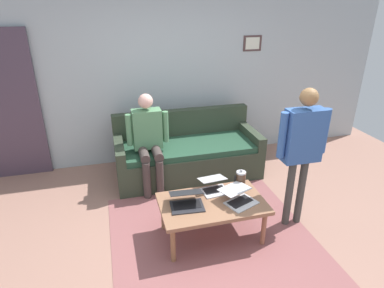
{
  "coord_description": "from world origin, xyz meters",
  "views": [
    {
      "loc": [
        0.89,
        2.63,
        2.37
      ],
      "look_at": [
        -0.02,
        -0.78,
        0.8
      ],
      "focal_mm": 30.68,
      "sensor_mm": 36.0,
      "label": 1
    }
  ],
  "objects_px": {
    "laptop_center": "(239,198)",
    "person_standing": "(302,142)",
    "laptop_left": "(187,201)",
    "laptop_right": "(214,187)",
    "interior_door": "(8,107)",
    "person_seated": "(148,137)",
    "french_press": "(241,180)",
    "coffee_table": "(212,206)",
    "couch": "(187,154)"
  },
  "relations": [
    {
      "from": "laptop_left",
      "to": "laptop_right",
      "type": "relative_size",
      "value": 1.09
    },
    {
      "from": "laptop_left",
      "to": "person_seated",
      "type": "xyz_separation_m",
      "value": [
        0.21,
        -1.21,
        0.24
      ]
    },
    {
      "from": "laptop_center",
      "to": "person_seated",
      "type": "relative_size",
      "value": 0.33
    },
    {
      "from": "french_press",
      "to": "laptop_right",
      "type": "bearing_deg",
      "value": -10.74
    },
    {
      "from": "laptop_left",
      "to": "french_press",
      "type": "height_order",
      "value": "french_press"
    },
    {
      "from": "interior_door",
      "to": "person_standing",
      "type": "bearing_deg",
      "value": 147.55
    },
    {
      "from": "couch",
      "to": "laptop_center",
      "type": "distance_m",
      "value": 1.53
    },
    {
      "from": "couch",
      "to": "coffee_table",
      "type": "xyz_separation_m",
      "value": [
        0.09,
        1.44,
        0.08
      ]
    },
    {
      "from": "interior_door",
      "to": "person_seated",
      "type": "xyz_separation_m",
      "value": [
        -1.77,
        0.82,
        -0.3
      ]
    },
    {
      "from": "laptop_left",
      "to": "person_standing",
      "type": "bearing_deg",
      "value": 178.98
    },
    {
      "from": "laptop_right",
      "to": "laptop_center",
      "type": "bearing_deg",
      "value": 122.43
    },
    {
      "from": "laptop_center",
      "to": "person_standing",
      "type": "xyz_separation_m",
      "value": [
        -0.7,
        -0.06,
        0.53
      ]
    },
    {
      "from": "laptop_right",
      "to": "person_seated",
      "type": "relative_size",
      "value": 0.26
    },
    {
      "from": "laptop_right",
      "to": "person_seated",
      "type": "bearing_deg",
      "value": -60.52
    },
    {
      "from": "laptop_right",
      "to": "person_seated",
      "type": "xyz_separation_m",
      "value": [
        0.57,
        -1.0,
        0.25
      ]
    },
    {
      "from": "coffee_table",
      "to": "laptop_center",
      "type": "bearing_deg",
      "value": 166.18
    },
    {
      "from": "laptop_right",
      "to": "coffee_table",
      "type": "bearing_deg",
      "value": 67.44
    },
    {
      "from": "interior_door",
      "to": "laptop_right",
      "type": "height_order",
      "value": "interior_door"
    },
    {
      "from": "laptop_right",
      "to": "person_standing",
      "type": "bearing_deg",
      "value": 165.59
    },
    {
      "from": "laptop_center",
      "to": "interior_door",
      "type": "bearing_deg",
      "value": -39.8
    },
    {
      "from": "coffee_table",
      "to": "french_press",
      "type": "distance_m",
      "value": 0.44
    },
    {
      "from": "laptop_left",
      "to": "french_press",
      "type": "relative_size",
      "value": 1.45
    },
    {
      "from": "couch",
      "to": "laptop_center",
      "type": "bearing_deg",
      "value": 96.54
    },
    {
      "from": "laptop_right",
      "to": "person_seated",
      "type": "height_order",
      "value": "person_seated"
    },
    {
      "from": "laptop_center",
      "to": "french_press",
      "type": "xyz_separation_m",
      "value": [
        -0.11,
        -0.22,
        0.06
      ]
    },
    {
      "from": "person_seated",
      "to": "interior_door",
      "type": "bearing_deg",
      "value": -24.7
    },
    {
      "from": "interior_door",
      "to": "couch",
      "type": "relative_size",
      "value": 1.01
    },
    {
      "from": "laptop_right",
      "to": "person_seated",
      "type": "distance_m",
      "value": 1.18
    },
    {
      "from": "coffee_table",
      "to": "person_seated",
      "type": "xyz_separation_m",
      "value": [
        0.48,
        -1.22,
        0.34
      ]
    },
    {
      "from": "laptop_left",
      "to": "laptop_center",
      "type": "xyz_separation_m",
      "value": [
        -0.54,
        0.08,
        0.0
      ]
    },
    {
      "from": "person_standing",
      "to": "french_press",
      "type": "bearing_deg",
      "value": -16.15
    },
    {
      "from": "interior_door",
      "to": "person_seated",
      "type": "height_order",
      "value": "interior_door"
    },
    {
      "from": "laptop_center",
      "to": "person_standing",
      "type": "bearing_deg",
      "value": -175.47
    },
    {
      "from": "coffee_table",
      "to": "laptop_left",
      "type": "bearing_deg",
      "value": -2.44
    },
    {
      "from": "french_press",
      "to": "person_standing",
      "type": "bearing_deg",
      "value": 163.85
    },
    {
      "from": "coffee_table",
      "to": "laptop_right",
      "type": "height_order",
      "value": "laptop_right"
    },
    {
      "from": "coffee_table",
      "to": "couch",
      "type": "bearing_deg",
      "value": -93.69
    },
    {
      "from": "interior_door",
      "to": "person_seated",
      "type": "distance_m",
      "value": 1.97
    },
    {
      "from": "person_standing",
      "to": "laptop_right",
      "type": "bearing_deg",
      "value": -14.41
    },
    {
      "from": "couch",
      "to": "laptop_right",
      "type": "height_order",
      "value": "couch"
    },
    {
      "from": "interior_door",
      "to": "laptop_center",
      "type": "bearing_deg",
      "value": 140.2
    },
    {
      "from": "interior_door",
      "to": "laptop_center",
      "type": "distance_m",
      "value": 3.32
    },
    {
      "from": "laptop_left",
      "to": "laptop_right",
      "type": "height_order",
      "value": "laptop_left"
    },
    {
      "from": "person_seated",
      "to": "couch",
      "type": "bearing_deg",
      "value": -158.43
    },
    {
      "from": "laptop_center",
      "to": "laptop_right",
      "type": "bearing_deg",
      "value": -57.57
    },
    {
      "from": "couch",
      "to": "interior_door",
      "type": "bearing_deg",
      "value": -14.11
    },
    {
      "from": "couch",
      "to": "laptop_left",
      "type": "height_order",
      "value": "couch"
    },
    {
      "from": "coffee_table",
      "to": "laptop_center",
      "type": "distance_m",
      "value": 0.29
    },
    {
      "from": "laptop_left",
      "to": "interior_door",
      "type": "bearing_deg",
      "value": -45.59
    },
    {
      "from": "laptop_right",
      "to": "french_press",
      "type": "relative_size",
      "value": 1.33
    }
  ]
}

